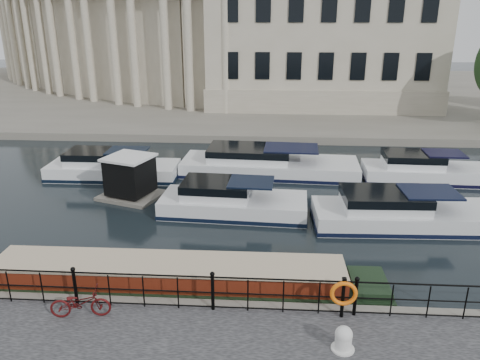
% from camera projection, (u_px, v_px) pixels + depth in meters
% --- Properties ---
extents(ground_plane, '(160.00, 160.00, 0.00)m').
position_uv_depth(ground_plane, '(221.00, 283.00, 15.74)').
color(ground_plane, black).
rests_on(ground_plane, ground).
extents(far_bank, '(120.00, 42.00, 0.55)m').
position_uv_depth(far_bank, '(257.00, 93.00, 52.33)').
color(far_bank, '#6B665B').
rests_on(far_bank, ground_plane).
extents(railing, '(24.14, 0.14, 1.22)m').
position_uv_depth(railing, '(213.00, 289.00, 13.22)').
color(railing, black).
rests_on(railing, near_quay).
extents(civic_building, '(53.55, 31.84, 16.85)m').
position_uv_depth(civic_building, '(246.00, 31.00, 46.09)').
color(civic_building, '#ADA38C').
rests_on(civic_building, far_bank).
extents(bicycle, '(1.73, 0.81, 0.88)m').
position_uv_depth(bicycle, '(80.00, 303.00, 12.97)').
color(bicycle, '#470C0D').
rests_on(bicycle, near_quay).
extents(mooring_bollard, '(0.59, 0.59, 0.67)m').
position_uv_depth(mooring_bollard, '(343.00, 339.00, 11.73)').
color(mooring_bollard, silver).
rests_on(mooring_bollard, near_quay).
extents(life_ring_post, '(0.76, 0.20, 1.24)m').
position_uv_depth(life_ring_post, '(344.00, 294.00, 12.79)').
color(life_ring_post, black).
rests_on(life_ring_post, near_quay).
extents(narrowboat, '(13.90, 1.95, 1.51)m').
position_uv_depth(narrowboat, '(169.00, 285.00, 14.99)').
color(narrowboat, black).
rests_on(narrowboat, ground_plane).
extents(harbour_hut, '(3.40, 3.11, 2.17)m').
position_uv_depth(harbour_hut, '(130.00, 179.00, 22.87)').
color(harbour_hut, '#6B665B').
rests_on(harbour_hut, ground_plane).
extents(cabin_cruisers, '(24.09, 9.88, 1.99)m').
position_uv_depth(cabin_cruisers, '(282.00, 183.00, 24.03)').
color(cabin_cruisers, white).
rests_on(cabin_cruisers, ground_plane).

